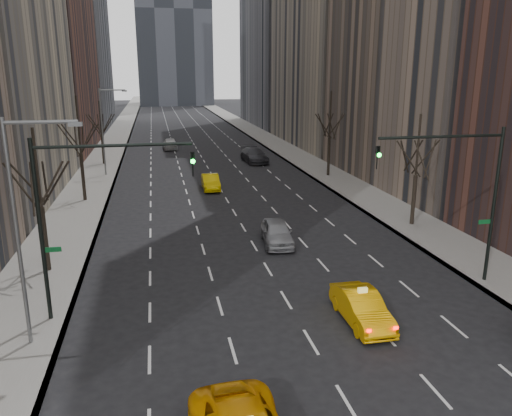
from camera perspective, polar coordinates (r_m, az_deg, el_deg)
sidewalk_left at (r=80.46m, az=-16.03°, el=7.06°), size 4.50×320.00×0.15m
sidewalk_right at (r=82.22m, az=1.38°, el=7.81°), size 4.50×320.00×0.15m
tree_lw_b at (r=29.03m, az=-23.31°, el=0.06°), size 3.36×3.50×7.82m
tree_lw_c at (r=44.43m, az=-19.37°, el=5.76°), size 3.36×3.50×8.74m
tree_lw_d at (r=62.21m, az=-17.22°, el=7.98°), size 3.36×3.50×7.36m
tree_rw_b at (r=36.87m, az=17.79°, el=3.60°), size 3.36×3.50×7.82m
tree_rw_c at (r=53.04m, az=8.39°, el=7.86°), size 3.36×3.50×8.74m
traffic_mast_left at (r=22.36m, az=-19.50°, el=0.88°), size 6.69×0.39×8.00m
traffic_mast_right at (r=26.70m, az=22.93°, el=2.77°), size 6.69×0.39×8.00m
streetlight_near at (r=20.76m, az=-24.97°, el=-0.38°), size 2.83×0.22×9.00m
streetlight_far at (r=54.96m, az=-16.84°, el=9.30°), size 2.83×0.22×9.00m
taxi_sedan at (r=22.82m, az=11.97°, el=-11.05°), size 1.51×4.34×1.43m
silver_sedan_ahead at (r=32.07m, az=2.40°, el=-2.80°), size 2.26×4.68×1.54m
far_taxi at (r=47.21m, az=-5.21°, el=2.97°), size 1.57×4.35×1.43m
far_suv_grey at (r=61.57m, az=-0.20°, el=6.06°), size 2.87×6.20×1.75m
far_car_white at (r=73.12m, az=-9.77°, el=7.24°), size 1.94×4.71×1.60m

